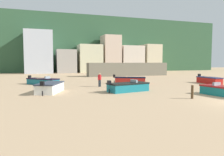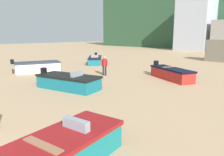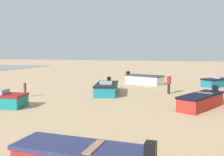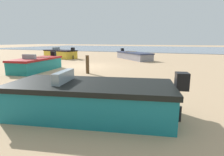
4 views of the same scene
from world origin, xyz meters
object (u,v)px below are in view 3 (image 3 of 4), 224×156
at_px(boat_teal_5, 107,88).
at_px(mooring_post_near_water, 25,90).
at_px(boat_white_6, 144,79).
at_px(beach_walker_foreground, 169,82).
at_px(boat_teal_2, 222,82).
at_px(boat_red_3, 201,101).

height_order(boat_teal_5, mooring_post_near_water, boat_teal_5).
bearing_deg(boat_white_6, mooring_post_near_water, -13.86).
distance_m(boat_white_6, beach_walker_foreground, 6.46).
bearing_deg(beach_walker_foreground, boat_teal_2, 115.83).
bearing_deg(boat_teal_2, boat_teal_5, 85.01).
distance_m(boat_teal_2, boat_red_3, 11.40).
bearing_deg(boat_white_6, beach_walker_foreground, 48.61).
xyz_separation_m(boat_white_6, beach_walker_foreground, (5.68, 3.04, 0.48)).
distance_m(boat_teal_5, beach_walker_foreground, 5.07).
bearing_deg(boat_red_3, beach_walker_foreground, -38.62).
relative_size(boat_teal_2, mooring_post_near_water, 3.89).
xyz_separation_m(boat_red_3, mooring_post_near_water, (-0.07, -12.55, 0.08)).
height_order(boat_teal_2, boat_white_6, boat_white_6).
xyz_separation_m(boat_teal_5, boat_white_6, (-7.29, 1.74, 0.03)).
height_order(boat_red_3, beach_walker_foreground, beach_walker_foreground).
height_order(boat_red_3, mooring_post_near_water, boat_red_3).
distance_m(boat_red_3, boat_white_6, 11.86).
relative_size(boat_teal_2, boat_white_6, 0.98).
relative_size(boat_teal_5, beach_walker_foreground, 2.76).
distance_m(boat_red_3, beach_walker_foreground, 5.44).
bearing_deg(boat_red_3, boat_white_6, -37.30).
relative_size(boat_red_3, beach_walker_foreground, 2.63).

